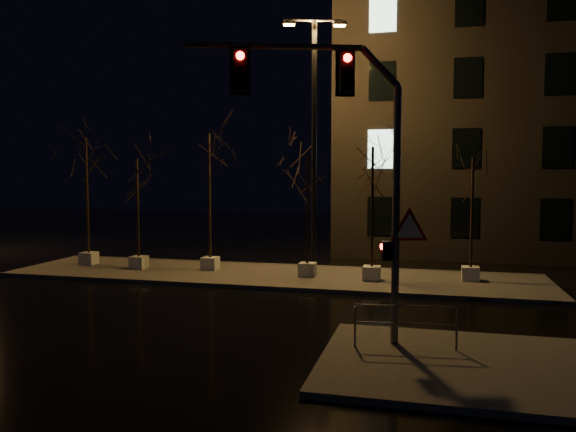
# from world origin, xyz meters

# --- Properties ---
(ground) EXTENTS (90.00, 90.00, 0.00)m
(ground) POSITION_xyz_m (0.00, 0.00, 0.00)
(ground) COLOR black
(ground) RESTS_ON ground
(median) EXTENTS (22.00, 5.00, 0.15)m
(median) POSITION_xyz_m (0.00, 6.00, 0.07)
(median) COLOR #403E39
(median) RESTS_ON ground
(sidewalk_corner) EXTENTS (7.00, 5.00, 0.15)m
(sidewalk_corner) POSITION_xyz_m (7.50, -3.50, 0.07)
(sidewalk_corner) COLOR #403E39
(sidewalk_corner) RESTS_ON ground
(building) EXTENTS (25.00, 12.00, 15.00)m
(building) POSITION_xyz_m (14.00, 18.00, 7.50)
(building) COLOR black
(building) RESTS_ON ground
(tree_0) EXTENTS (1.80, 1.80, 5.90)m
(tree_0) POSITION_xyz_m (-8.73, 6.36, 4.63)
(tree_0) COLOR beige
(tree_0) RESTS_ON median
(tree_1) EXTENTS (1.80, 1.80, 4.89)m
(tree_1) POSITION_xyz_m (-5.91, 5.82, 3.86)
(tree_1) COLOR beige
(tree_1) RESTS_ON median
(tree_2) EXTENTS (1.80, 1.80, 5.99)m
(tree_2) POSITION_xyz_m (-2.78, 6.31, 4.70)
(tree_2) COLOR beige
(tree_2) RESTS_ON median
(tree_3) EXTENTS (1.80, 1.80, 5.02)m
(tree_3) POSITION_xyz_m (1.62, 5.81, 3.96)
(tree_3) COLOR beige
(tree_3) RESTS_ON median
(tree_4) EXTENTS (1.80, 1.80, 5.30)m
(tree_4) POSITION_xyz_m (4.21, 5.60, 4.17)
(tree_4) COLOR beige
(tree_4) RESTS_ON median
(tree_5) EXTENTS (1.80, 1.80, 4.89)m
(tree_5) POSITION_xyz_m (7.93, 6.43, 3.86)
(tree_5) COLOR beige
(tree_5) RESTS_ON median
(traffic_signal_mast) EXTENTS (5.54, 1.98, 7.12)m
(traffic_signal_mast) POSITION_xyz_m (4.47, -2.83, 4.83)
(traffic_signal_mast) COLOR #525459
(traffic_signal_mast) RESTS_ON sidewalk_corner
(streetlight_main) EXTENTS (2.56, 1.07, 10.43)m
(streetlight_main) POSITION_xyz_m (1.66, 6.87, 6.17)
(streetlight_main) COLOR black
(streetlight_main) RESTS_ON median
(guard_rail_a) EXTENTS (2.39, 0.29, 1.04)m
(guard_rail_a) POSITION_xyz_m (5.83, -2.82, 0.83)
(guard_rail_a) COLOR #525459
(guard_rail_a) RESTS_ON sidewalk_corner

